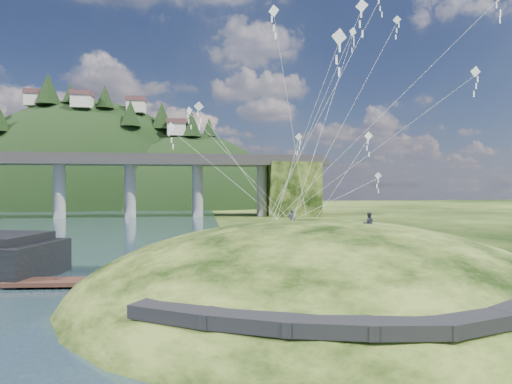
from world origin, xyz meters
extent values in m
plane|color=black|center=(0.00, 0.00, 0.00)|extent=(320.00, 320.00, 0.00)
ellipsoid|color=black|center=(8.00, 2.00, -1.50)|extent=(36.00, 32.00, 13.00)
cube|color=black|center=(-1.50, -8.00, 2.03)|extent=(4.32, 3.62, 0.71)
cube|color=black|center=(1.50, -9.65, 2.09)|extent=(4.10, 2.97, 0.61)
cube|color=black|center=(4.50, -10.65, 2.08)|extent=(3.85, 2.37, 0.62)
cube|color=black|center=(7.50, -11.10, 2.04)|extent=(3.62, 1.83, 0.66)
cube|color=black|center=(10.50, -10.90, 2.05)|extent=(3.82, 2.27, 0.68)
cylinder|color=gray|center=(-32.00, 70.00, 6.50)|extent=(2.60, 2.60, 13.00)
cylinder|color=gray|center=(-16.50, 70.00, 6.50)|extent=(2.60, 2.60, 13.00)
cylinder|color=gray|center=(-1.00, 70.00, 6.50)|extent=(2.60, 2.60, 13.00)
cylinder|color=gray|center=(14.50, 70.00, 6.50)|extent=(2.60, 2.60, 13.00)
cube|color=black|center=(22.00, 70.00, 6.50)|extent=(12.00, 11.00, 13.00)
ellipsoid|color=black|center=(-40.00, 126.00, -6.00)|extent=(96.00, 68.00, 88.00)
ellipsoid|color=black|center=(-5.00, 118.00, -10.00)|extent=(76.00, 56.00, 72.00)
cone|color=black|center=(-60.58, 106.17, 27.34)|extent=(5.29, 5.29, 6.96)
cone|color=black|center=(-49.87, 114.63, 39.23)|extent=(8.01, 8.01, 10.54)
cone|color=black|center=(-42.87, 114.06, 37.88)|extent=(4.97, 4.97, 6.54)
cone|color=black|center=(-31.40, 112.04, 36.68)|extent=(5.83, 5.83, 7.67)
cone|color=black|center=(-22.45, 107.08, 30.58)|extent=(6.47, 6.47, 8.51)
cone|color=black|center=(-13.22, 113.99, 31.23)|extent=(7.13, 7.13, 9.38)
cone|color=black|center=(-3.12, 109.03, 27.87)|extent=(6.56, 6.56, 8.63)
cone|color=black|center=(2.77, 114.63, 27.68)|extent=(4.88, 4.88, 6.42)
cube|color=beige|center=(-55.00, 118.00, 35.99)|extent=(6.00, 5.00, 4.00)
cube|color=brown|center=(-55.00, 118.00, 38.69)|extent=(6.40, 5.40, 1.60)
cube|color=beige|center=(-38.00, 110.00, 34.28)|extent=(6.00, 5.00, 4.00)
cube|color=brown|center=(-38.00, 110.00, 36.98)|extent=(6.40, 5.40, 1.60)
cube|color=beige|center=(-22.00, 116.00, 34.18)|extent=(6.00, 5.00, 4.00)
cube|color=brown|center=(-22.00, 116.00, 36.88)|extent=(6.40, 5.40, 1.60)
cube|color=beige|center=(-8.00, 110.00, 25.88)|extent=(6.00, 5.00, 4.00)
cube|color=brown|center=(-8.00, 110.00, 28.58)|extent=(6.40, 5.40, 1.60)
cube|color=#321B14|center=(-8.34, 5.23, 0.40)|extent=(12.68, 3.19, 0.31)
cylinder|color=#321B14|center=(-13.69, 5.76, 0.18)|extent=(0.27, 0.27, 0.90)
cylinder|color=#321B14|center=(-11.02, 5.49, 0.18)|extent=(0.27, 0.27, 0.90)
cylinder|color=#321B14|center=(-8.34, 5.23, 0.18)|extent=(0.27, 0.27, 0.90)
cylinder|color=#321B14|center=(-5.67, 4.97, 0.18)|extent=(0.27, 0.27, 0.90)
cylinder|color=#321B14|center=(-2.99, 4.70, 0.18)|extent=(0.27, 0.27, 0.90)
imported|color=#292A36|center=(6.47, 4.09, 5.70)|extent=(0.61, 0.43, 1.57)
imported|color=#292A36|center=(11.14, 0.64, 5.67)|extent=(0.90, 0.77, 1.60)
cube|color=white|center=(17.05, 11.81, 8.48)|extent=(0.68, 0.28, 0.69)
cube|color=white|center=(17.05, 11.81, 7.97)|extent=(0.09, 0.02, 0.41)
cube|color=white|center=(17.05, 11.81, 7.47)|extent=(0.09, 0.02, 0.41)
cube|color=white|center=(17.05, 11.81, 6.96)|extent=(0.09, 0.02, 0.41)
cube|color=white|center=(-1.37, 11.16, 14.32)|extent=(0.55, 0.47, 0.68)
cube|color=white|center=(-1.37, 11.16, 13.83)|extent=(0.09, 0.06, 0.40)
cube|color=white|center=(-1.37, 11.16, 13.34)|extent=(0.09, 0.06, 0.40)
cube|color=white|center=(-1.37, 11.16, 12.86)|extent=(0.09, 0.06, 0.40)
cube|color=white|center=(16.20, -5.17, 17.74)|extent=(0.09, 0.04, 0.39)
cube|color=white|center=(16.20, -5.17, 17.27)|extent=(0.09, 0.04, 0.39)
cube|color=white|center=(16.20, -5.17, 16.80)|extent=(0.09, 0.04, 0.39)
cube|color=white|center=(14.26, 11.56, 22.41)|extent=(0.83, 0.34, 0.84)
cube|color=white|center=(14.26, 11.56, 21.79)|extent=(0.10, 0.09, 0.50)
cube|color=white|center=(14.26, 11.56, 21.18)|extent=(0.10, 0.09, 0.50)
cube|color=white|center=(14.26, 11.56, 20.57)|extent=(0.10, 0.09, 0.50)
cube|color=white|center=(16.38, 6.89, 21.78)|extent=(0.64, 0.34, 0.68)
cube|color=white|center=(16.38, 6.89, 21.28)|extent=(0.09, 0.03, 0.40)
cube|color=white|center=(16.38, 6.89, 20.79)|extent=(0.09, 0.03, 0.40)
cube|color=white|center=(16.38, 6.89, 20.30)|extent=(0.09, 0.03, 0.40)
cube|color=white|center=(13.36, 3.66, 21.70)|extent=(0.09, 0.03, 0.40)
cube|color=white|center=(13.36, 3.66, 21.21)|extent=(0.09, 0.03, 0.40)
cube|color=white|center=(13.36, 3.66, 20.72)|extent=(0.09, 0.03, 0.40)
cube|color=white|center=(10.24, -0.14, 19.48)|extent=(0.72, 0.51, 0.83)
cube|color=white|center=(10.24, -0.14, 18.88)|extent=(0.11, 0.06, 0.49)
cube|color=white|center=(10.24, -0.14, 18.28)|extent=(0.11, 0.06, 0.49)
cube|color=white|center=(10.24, -0.14, 17.68)|extent=(0.11, 0.06, 0.49)
cube|color=white|center=(8.38, 9.49, 11.88)|extent=(0.69, 0.24, 0.67)
cube|color=white|center=(8.38, 9.49, 11.40)|extent=(0.09, 0.06, 0.40)
cube|color=white|center=(8.38, 9.49, 10.91)|extent=(0.09, 0.06, 0.40)
cube|color=white|center=(8.38, 9.49, 10.42)|extent=(0.09, 0.06, 0.40)
cube|color=white|center=(13.22, 5.46, 11.58)|extent=(0.51, 0.53, 0.69)
cube|color=white|center=(13.22, 5.46, 11.09)|extent=(0.09, 0.07, 0.41)
cube|color=white|center=(13.22, 5.46, 10.59)|extent=(0.09, 0.07, 0.41)
cube|color=white|center=(13.22, 5.46, 10.09)|extent=(0.09, 0.07, 0.41)
cube|color=white|center=(17.88, -1.05, 15.16)|extent=(0.71, 0.16, 0.70)
cube|color=white|center=(17.88, -1.05, 14.67)|extent=(0.09, 0.03, 0.41)
cube|color=white|center=(17.88, -1.05, 14.17)|extent=(0.09, 0.03, 0.41)
cube|color=white|center=(17.88, -1.05, 13.67)|extent=(0.09, 0.03, 0.41)
cube|color=white|center=(5.07, 3.99, 20.61)|extent=(0.72, 0.56, 0.86)
cube|color=white|center=(5.07, 3.99, 20.00)|extent=(0.11, 0.07, 0.50)
cube|color=white|center=(5.07, 3.99, 19.38)|extent=(0.11, 0.07, 0.50)
cube|color=white|center=(5.07, 3.99, 18.77)|extent=(0.11, 0.07, 0.50)
cube|color=white|center=(-0.52, 3.61, 13.25)|extent=(0.71, 0.26, 0.68)
cube|color=white|center=(-0.52, 3.61, 12.74)|extent=(0.09, 0.05, 0.41)
cube|color=white|center=(-0.52, 3.61, 12.24)|extent=(0.09, 0.05, 0.41)
cube|color=white|center=(-0.52, 3.61, 11.74)|extent=(0.09, 0.05, 0.41)
cube|color=white|center=(-2.61, 5.32, 11.97)|extent=(0.58, 0.44, 0.69)
cube|color=white|center=(-2.61, 5.32, 11.48)|extent=(0.09, 0.06, 0.40)
cube|color=white|center=(-2.61, 5.32, 10.98)|extent=(0.09, 0.06, 0.40)
cube|color=white|center=(-2.61, 5.32, 10.49)|extent=(0.09, 0.06, 0.40)
cube|color=white|center=(6.88, -5.16, 15.42)|extent=(0.86, 0.20, 0.85)
cube|color=white|center=(6.88, -5.16, 14.81)|extent=(0.11, 0.05, 0.50)
cube|color=white|center=(6.88, -5.16, 14.21)|extent=(0.11, 0.05, 0.50)
cube|color=white|center=(6.88, -5.16, 13.60)|extent=(0.11, 0.05, 0.50)
camera|label=1|loc=(-0.46, -25.59, 7.56)|focal=28.00mm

